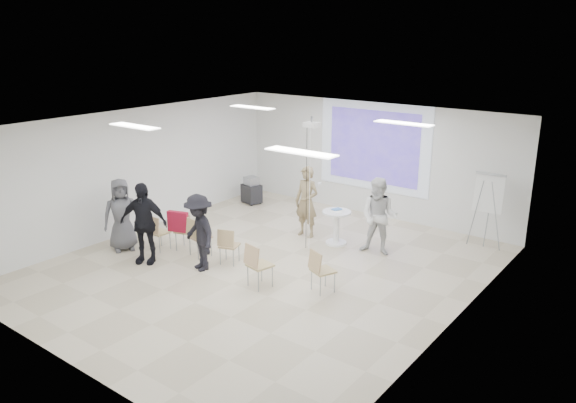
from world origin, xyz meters
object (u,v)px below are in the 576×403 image
Objects in this scene: chair_left_inner at (197,234)px; player_right at (379,213)px; pedestal_table at (336,225)px; chair_far_left at (157,230)px; chair_left_mid at (184,228)px; chair_right_far at (320,268)px; chair_right_inner at (257,262)px; audience_left at (143,217)px; flipchart_easel at (489,193)px; chair_center at (228,243)px; laptop at (201,235)px; audience_outer at (121,210)px; audience_mid at (199,228)px; av_cart at (252,191)px; player_left at (307,197)px.

player_right is at bearing 51.65° from chair_left_inner.
chair_far_left is at bearing -137.21° from pedestal_table.
chair_left_mid is 1.07× the size of chair_right_far.
chair_left_inner is 0.99× the size of chair_right_inner.
audience_left is 7.56m from flipchart_easel.
laptop is at bearing 160.35° from chair_center.
chair_left_mid is 1.02× the size of chair_left_inner.
player_right is 1.04× the size of audience_outer.
chair_right_inner reaches higher than laptop.
audience_outer is 8.18m from flipchart_easel.
audience_outer is (-0.66, -0.42, 0.44)m from chair_far_left.
flipchart_easel reaches higher than chair_far_left.
av_cart is (-2.21, 4.17, -0.56)m from audience_mid.
audience_left reaches higher than av_cart.
player_right is (1.91, 0.05, -0.02)m from player_left.
player_right is at bearing 114.99° from chair_right_far.
audience_outer reaches higher than av_cart.
laptop is 0.87m from audience_mid.
chair_left_mid is at bearing -176.81° from chair_left_inner.
player_left is at bearing 119.51° from chair_right_inner.
chair_far_left is 0.61m from chair_left_mid.
chair_center is 2.48× the size of laptop.
chair_left_mid reaches higher than chair_right_far.
player_right is 3.15m from chair_right_inner.
chair_left_inner is 1.21m from audience_left.
chair_far_left is at bearing -156.92° from player_right.
player_left is 2.70m from laptop.
chair_right_inner is (0.04, -2.88, 0.07)m from pedestal_table.
laptop is (-3.09, -0.08, -0.02)m from chair_right_far.
pedestal_table is 3.18m from chair_left_inner.
audience_outer is at bearing -152.61° from audience_mid.
flipchart_easel is (2.80, 1.85, 0.83)m from pedestal_table.
audience_left reaches higher than chair_left_inner.
audience_mid is 2.20m from audience_outer.
flipchart_easel is (1.76, 1.78, 0.33)m from player_right.
player_right is at bearing 70.52° from audience_mid.
av_cart is at bearing -53.42° from laptop.
chair_right_inner reaches higher than chair_left_inner.
chair_left_mid is (-2.49, -2.40, 0.07)m from pedestal_table.
flipchart_easel is at bearing 68.67° from audience_mid.
chair_left_mid is 1.21m from audience_mid.
chair_center is (-0.31, -2.40, -0.50)m from player_left.
chair_far_left is 4.07m from av_cart.
audience_outer is 1.05× the size of flipchart_easel.
chair_far_left is 0.85m from audience_left.
audience_mid reaches higher than laptop.
chair_center is 1.86m from audience_left.
chair_far_left is 0.91× the size of chair_right_inner.
pedestal_table is 0.44× the size of player_right.
chair_left_mid is 0.49m from chair_left_inner.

